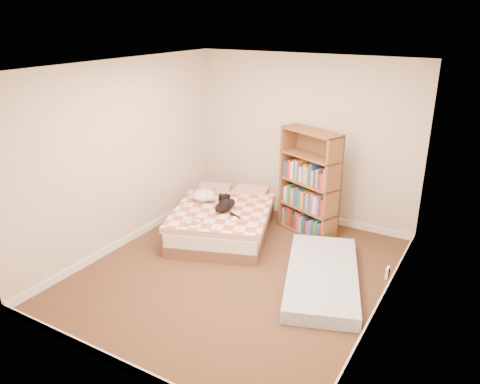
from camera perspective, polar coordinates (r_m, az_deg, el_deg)
The scene contains 6 objects.
room at distance 5.42m, azimuth -0.43°, elevation 1.27°, with size 3.51×4.01×2.51m.
bed at distance 6.84m, azimuth -1.85°, elevation -3.26°, with size 1.79×2.12×0.48m.
bookshelf at distance 6.80m, azimuth 8.40°, elevation -0.50°, with size 1.04×0.65×1.54m.
floor_mattress at distance 5.76m, azimuth 9.98°, elevation -10.07°, with size 0.82×1.82×0.16m, color #718CBC.
black_cat at distance 6.58m, azimuth -1.65°, elevation -1.53°, with size 0.42×0.74×0.17m.
white_dog at distance 6.89m, azimuth -4.45°, elevation -0.43°, with size 0.44×0.45×0.16m.
Camera 1 is at (2.61, -4.39, 3.02)m, focal length 35.00 mm.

